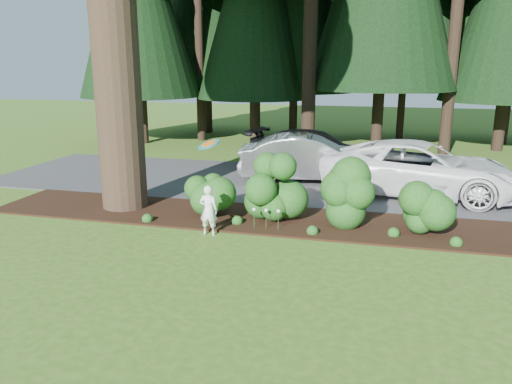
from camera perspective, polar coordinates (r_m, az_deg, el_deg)
ground at (r=9.90m, az=-0.35°, el=-8.97°), size 80.00×80.00×0.00m
mulch_bed at (r=12.86m, az=3.33°, el=-3.27°), size 16.00×2.50×0.05m
driveway at (r=16.91m, az=6.11°, el=0.97°), size 22.00×6.00×0.03m
shrub_row at (r=12.42m, az=6.77°, el=-0.22°), size 6.53×1.60×1.61m
lily_cluster at (r=11.99m, az=1.17°, el=-2.22°), size 0.69×0.09×0.57m
car_silver_wagon at (r=17.10m, az=6.13°, el=3.88°), size 4.98×2.41×1.57m
car_white_suv at (r=15.92m, az=18.26°, el=2.55°), size 6.26×3.67×1.64m
car_dark_suv at (r=19.01m, az=6.64°, el=4.77°), size 5.34×2.94×1.47m
child at (r=11.75m, az=-5.45°, el=-2.09°), size 0.44×0.29×1.21m
frisbee at (r=11.32m, az=-5.42°, el=5.46°), size 0.53×0.51×0.27m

